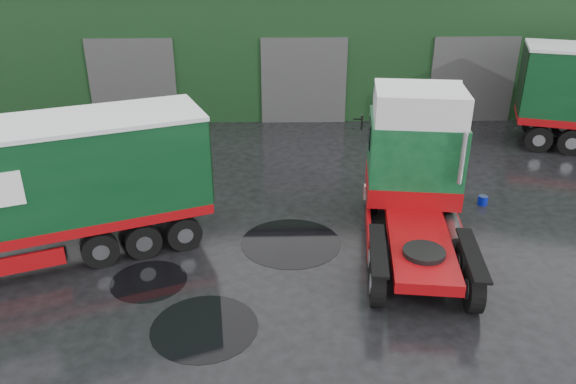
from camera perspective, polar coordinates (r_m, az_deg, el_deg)
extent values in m
plane|color=black|center=(14.75, -3.40, -9.76)|extent=(100.00, 100.00, 0.00)
cube|color=black|center=(32.60, 1.05, 15.45)|extent=(32.00, 12.00, 6.00)
cylinder|color=#061192|center=(20.02, 19.17, -0.80)|extent=(0.40, 0.40, 0.30)
cylinder|color=black|center=(13.59, -8.48, -13.45)|extent=(2.53, 2.53, 0.01)
cylinder|color=black|center=(16.71, 0.29, -5.16)|extent=(2.98, 2.98, 0.01)
cylinder|color=black|center=(15.45, -13.96, -8.75)|extent=(2.02, 2.02, 0.01)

